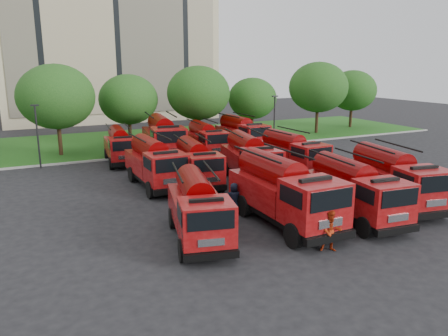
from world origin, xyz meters
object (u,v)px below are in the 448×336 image
object	(u,v)px
fire_truck_4	(155,163)
firefighter_5	(310,181)
fire_truck_2	(354,190)
fire_truck_1	(283,192)
fire_truck_3	(393,178)
fire_truck_6	(250,158)
fire_truck_11	(241,133)
fire_truck_5	(196,163)
firefighter_2	(383,210)
firefighter_4	(234,214)
firefighter_1	(330,251)
fire_truck_7	(291,153)
fire_truck_0	(198,208)
fire_truck_9	(163,137)
fire_truck_10	(206,139)
firefighter_3	(403,196)
firefighter_0	(363,232)
fire_truck_8	(120,146)

from	to	relation	value
fire_truck_4	firefighter_5	bearing A→B (deg)	-20.48
fire_truck_4	fire_truck_2	bearing A→B (deg)	-55.42
fire_truck_4	firefighter_5	size ratio (longest dim) A/B	3.78
fire_truck_1	fire_truck_3	distance (m)	7.58
fire_truck_6	fire_truck_11	bearing A→B (deg)	75.07
fire_truck_5	firefighter_2	size ratio (longest dim) A/B	3.92
firefighter_4	fire_truck_4	bearing A→B (deg)	-52.72
firefighter_1	fire_truck_6	bearing A→B (deg)	104.06
fire_truck_7	fire_truck_0	bearing A→B (deg)	-144.41
fire_truck_11	fire_truck_9	bearing A→B (deg)	-179.27
fire_truck_3	firefighter_4	size ratio (longest dim) A/B	4.25
fire_truck_1	fire_truck_2	xyz separation A→B (m)	(3.90, -0.94, -0.18)
fire_truck_5	fire_truck_10	world-z (taller)	fire_truck_5
firefighter_3	fire_truck_11	bearing A→B (deg)	-82.79
firefighter_2	firefighter_3	bearing A→B (deg)	-90.66
fire_truck_0	fire_truck_11	distance (m)	22.61
fire_truck_11	firefighter_0	size ratio (longest dim) A/B	4.04
fire_truck_6	firefighter_3	size ratio (longest dim) A/B	4.26
fire_truck_10	fire_truck_5	bearing A→B (deg)	-113.72
fire_truck_5	firefighter_0	distance (m)	12.73
fire_truck_6	firefighter_1	distance (m)	12.61
firefighter_0	firefighter_1	size ratio (longest dim) A/B	0.92
fire_truck_0	fire_truck_9	distance (m)	18.97
firefighter_1	fire_truck_0	bearing A→B (deg)	166.57
firefighter_3	fire_truck_5	bearing A→B (deg)	-36.62
fire_truck_8	fire_truck_11	distance (m)	12.02
fire_truck_4	fire_truck_5	world-z (taller)	fire_truck_4
firefighter_4	fire_truck_7	bearing A→B (deg)	-121.24
fire_truck_9	firefighter_3	bearing A→B (deg)	-52.25
firefighter_3	firefighter_0	bearing A→B (deg)	29.24
fire_truck_3	fire_truck_6	xyz separation A→B (m)	(-4.90, 8.56, -0.02)
fire_truck_2	firefighter_2	size ratio (longest dim) A/B	4.13
fire_truck_1	fire_truck_3	xyz separation A→B (m)	(7.58, -0.15, -0.11)
fire_truck_2	fire_truck_9	xyz separation A→B (m)	(-4.32, 19.55, 0.23)
fire_truck_7	firefighter_5	xyz separation A→B (m)	(-0.22, -2.80, -1.55)
firefighter_4	firefighter_5	bearing A→B (deg)	-134.60
firefighter_3	fire_truck_6	bearing A→B (deg)	-46.08
fire_truck_4	firefighter_3	distance (m)	16.38
fire_truck_4	firefighter_0	size ratio (longest dim) A/B	4.05
fire_truck_9	firefighter_1	bearing A→B (deg)	-80.82
firefighter_3	firefighter_5	size ratio (longest dim) A/B	0.93
fire_truck_3	firefighter_2	world-z (taller)	fire_truck_3
fire_truck_8	firefighter_0	bearing A→B (deg)	-65.14
firefighter_1	firefighter_5	world-z (taller)	firefighter_1
fire_truck_2	firefighter_0	size ratio (longest dim) A/B	4.09
fire_truck_0	firefighter_0	size ratio (longest dim) A/B	3.97
fire_truck_7	fire_truck_10	distance (m)	9.40
fire_truck_1	firefighter_0	size ratio (longest dim) A/B	4.41
fire_truck_5	fire_truck_8	size ratio (longest dim) A/B	1.04
firefighter_1	fire_truck_5	bearing A→B (deg)	121.46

